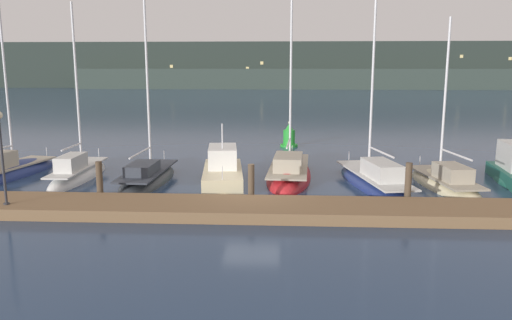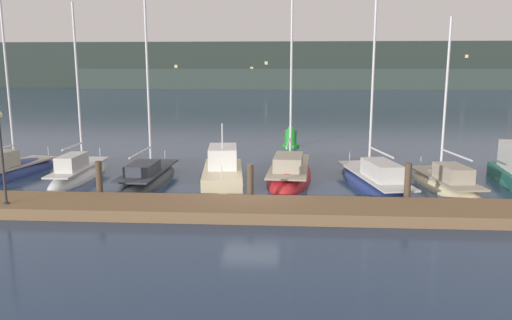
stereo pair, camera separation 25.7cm
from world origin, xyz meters
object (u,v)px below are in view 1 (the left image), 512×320
object	(u,v)px
sailboat_berth_5	(289,176)
sailboat_berth_7	(444,185)
sailboat_berth_1	(5,175)
motorboat_berth_4	(223,177)
sailboat_berth_2	(78,176)
channel_buoy	(289,137)
sailboat_berth_6	(374,182)
sailboat_berth_3	(148,180)
dock_lamppost	(1,142)

from	to	relation	value
sailboat_berth_5	sailboat_berth_7	distance (m)	7.79
sailboat_berth_1	motorboat_berth_4	xyz separation A→B (m)	(11.80, -0.89, 0.20)
sailboat_berth_1	sailboat_berth_2	xyz separation A→B (m)	(4.03, -0.11, 0.01)
sailboat_berth_7	channel_buoy	world-z (taller)	sailboat_berth_7
sailboat_berth_2	channel_buoy	size ratio (longest dim) A/B	5.26
sailboat_berth_2	sailboat_berth_7	size ratio (longest dim) A/B	1.11
sailboat_berth_1	sailboat_berth_5	bearing A→B (deg)	2.94
sailboat_berth_1	sailboat_berth_6	world-z (taller)	sailboat_berth_1
sailboat_berth_1	sailboat_berth_7	size ratio (longest dim) A/B	1.35
sailboat_berth_3	dock_lamppost	size ratio (longest dim) A/B	2.84
sailboat_berth_6	channel_buoy	size ratio (longest dim) A/B	6.06
sailboat_berth_5	channel_buoy	size ratio (longest dim) A/B	5.86
motorboat_berth_4	sailboat_berth_7	bearing A→B (deg)	-0.31
sailboat_berth_1	motorboat_berth_4	bearing A→B (deg)	-4.29
sailboat_berth_6	dock_lamppost	world-z (taller)	sailboat_berth_6
dock_lamppost	sailboat_berth_6	bearing A→B (deg)	20.56
sailboat_berth_2	sailboat_berth_6	size ratio (longest dim) A/B	0.87
sailboat_berth_2	sailboat_berth_3	bearing A→B (deg)	-7.09
sailboat_berth_7	sailboat_berth_6	bearing A→B (deg)	178.69
sailboat_berth_3	sailboat_berth_7	xyz separation A→B (m)	(14.86, -0.35, 0.01)
sailboat_berth_6	sailboat_berth_7	bearing A→B (deg)	-1.31
sailboat_berth_5	dock_lamppost	xyz separation A→B (m)	(-11.27, -7.44, 2.83)
sailboat_berth_3	motorboat_berth_4	size ratio (longest dim) A/B	1.75
sailboat_berth_7	dock_lamppost	size ratio (longest dim) A/B	2.38
sailboat_berth_3	motorboat_berth_4	distance (m)	3.94
sailboat_berth_3	dock_lamppost	xyz separation A→B (m)	(-4.01, -6.07, 2.83)
sailboat_berth_3	motorboat_berth_4	xyz separation A→B (m)	(3.92, -0.29, 0.23)
sailboat_berth_3	dock_lamppost	distance (m)	7.81
sailboat_berth_5	sailboat_berth_3	bearing A→B (deg)	-169.31
channel_buoy	dock_lamppost	xyz separation A→B (m)	(-11.37, -18.00, 2.27)
motorboat_berth_4	sailboat_berth_5	size ratio (longest dim) A/B	0.55
sailboat_berth_3	sailboat_berth_7	world-z (taller)	sailboat_berth_3
motorboat_berth_4	sailboat_berth_6	world-z (taller)	sailboat_berth_6
sailboat_berth_3	sailboat_berth_7	bearing A→B (deg)	-1.35
sailboat_berth_2	motorboat_berth_4	distance (m)	7.82
motorboat_berth_4	sailboat_berth_3	bearing A→B (deg)	175.75
sailboat_berth_5	sailboat_berth_1	bearing A→B (deg)	-177.06
sailboat_berth_3	channel_buoy	distance (m)	14.02
sailboat_berth_1	sailboat_berth_2	world-z (taller)	sailboat_berth_1
sailboat_berth_1	channel_buoy	xyz separation A→B (m)	(15.25, 11.33, 0.53)
sailboat_berth_1	sailboat_berth_3	bearing A→B (deg)	-4.31
channel_buoy	dock_lamppost	size ratio (longest dim) A/B	0.50
motorboat_berth_4	sailboat_berth_6	bearing A→B (deg)	0.14
dock_lamppost	sailboat_berth_7	bearing A→B (deg)	16.86
sailboat_berth_2	sailboat_berth_3	size ratio (longest dim) A/B	0.93
motorboat_berth_4	sailboat_berth_7	size ratio (longest dim) A/B	0.68
motorboat_berth_4	channel_buoy	xyz separation A→B (m)	(3.44, 12.21, 0.33)
sailboat_berth_6	sailboat_berth_7	size ratio (longest dim) A/B	1.27
motorboat_berth_4	sailboat_berth_5	world-z (taller)	sailboat_berth_5
sailboat_berth_5	dock_lamppost	world-z (taller)	sailboat_berth_5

